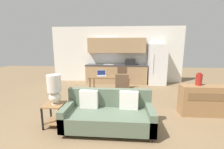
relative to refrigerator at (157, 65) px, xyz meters
The scene contains 13 objects.
ground_plane 4.73m from the refrigerator, 114.14° to the right, with size 20.00×20.00×0.00m, color #7F6647.
wall_back 1.99m from the refrigerator, 168.31° to the left, with size 6.40×0.07×2.70m.
kitchen_counter 1.89m from the refrigerator, behind, with size 2.91×0.65×2.15m.
refrigerator is the anchor object (origin of this frame).
dining_table 2.73m from the refrigerator, 138.44° to the right, with size 1.44×0.81×0.73m.
couch 4.50m from the refrigerator, 114.65° to the right, with size 1.87×0.80×0.83m.
side_table 5.11m from the refrigerator, 127.16° to the right, with size 0.42×0.42×0.53m.
table_lamp 5.05m from the refrigerator, 127.03° to the right, with size 0.30×0.30×0.65m.
credenza 3.29m from the refrigerator, 81.23° to the right, with size 1.11×0.39×0.78m.
vase 3.18m from the refrigerator, 83.15° to the right, with size 0.15×0.15×0.32m.
dining_chair_near_right 3.04m from the refrigerator, 121.66° to the right, with size 0.46×0.46×0.94m.
dining_chair_far_right 1.95m from the refrigerator, 145.79° to the right, with size 0.47×0.47×0.94m.
laptop 2.98m from the refrigerator, 141.63° to the right, with size 0.37×0.32×0.20m.
Camera 1 is at (0.34, -2.81, 1.78)m, focal length 24.00 mm.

